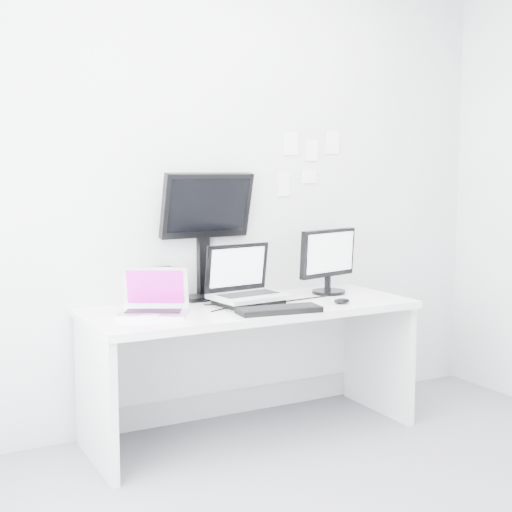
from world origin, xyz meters
The scene contains 14 objects.
back_wall centered at (0.00, 1.60, 1.35)m, with size 3.60×3.60×0.00m, color silver.
desk centered at (0.00, 1.25, 0.36)m, with size 1.80×0.70×0.73m, color white.
macbook centered at (-0.58, 1.22, 0.86)m, with size 0.34×0.25×0.25m, color silver.
speaker centered at (-0.41, 1.50, 0.83)m, with size 0.10×0.10×0.20m, color black.
dell_laptop centered at (0.00, 1.26, 0.90)m, with size 0.40×0.31×0.34m, color #B1B4B8.
rear_monitor centered at (-0.13, 1.55, 1.10)m, with size 0.54×0.20×0.74m, color black.
samsung_monitor centered at (0.58, 1.36, 0.93)m, with size 0.43×0.20×0.40m, color black.
keyboard centered at (0.03, 1.00, 0.74)m, with size 0.43×0.15×0.03m, color black.
mouse centered at (0.46, 1.05, 0.75)m, with size 0.10×0.06×0.03m, color black.
wall_note_0 centered at (0.45, 1.59, 1.62)m, with size 0.10×0.00×0.14m, color white.
wall_note_1 centered at (0.60, 1.59, 1.58)m, with size 0.09×0.00×0.13m, color white.
wall_note_2 centered at (0.75, 1.59, 1.63)m, with size 0.10×0.00×0.14m, color white.
wall_note_3 centered at (0.58, 1.59, 1.42)m, with size 0.11×0.00×0.08m, color white.
wall_note_4 centered at (0.40, 1.59, 1.37)m, with size 0.08×0.00×0.14m, color white.
Camera 1 is at (-1.79, -2.18, 1.46)m, focal length 50.64 mm.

